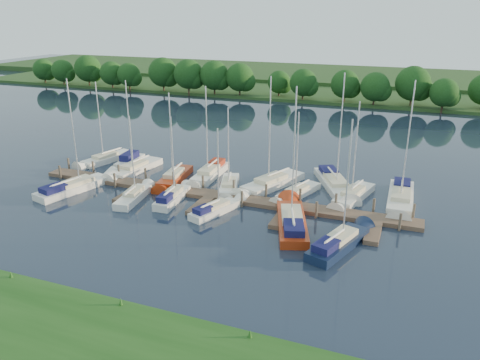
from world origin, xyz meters
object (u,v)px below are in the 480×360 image
(sailboat_n_0, at_px, (105,160))
(sailboat_s_2, at_px, (173,198))
(sailboat_n_5, at_px, (229,187))
(dock, at_px, (210,197))
(motorboat, at_px, (129,162))

(sailboat_n_0, bearing_deg, sailboat_s_2, 164.61)
(sailboat_s_2, bearing_deg, sailboat_n_0, 145.51)
(sailboat_n_5, bearing_deg, dock, 61.29)
(sailboat_s_2, bearing_deg, dock, 22.82)
(dock, height_order, sailboat_s_2, sailboat_s_2)
(sailboat_n_0, distance_m, motorboat, 3.39)
(dock, xyz_separation_m, sailboat_n_5, (0.66, 3.27, 0.07))
(motorboat, bearing_deg, sailboat_n_0, -1.60)
(dock, relative_size, sailboat_s_2, 4.53)
(dock, xyz_separation_m, sailboat_n_0, (-17.23, 6.43, 0.07))
(sailboat_n_0, height_order, motorboat, sailboat_n_0)
(motorboat, bearing_deg, sailboat_n_5, 162.45)
(motorboat, distance_m, sailboat_s_2, 13.43)
(sailboat_n_0, bearing_deg, motorboat, -162.21)
(dock, bearing_deg, motorboat, 154.50)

